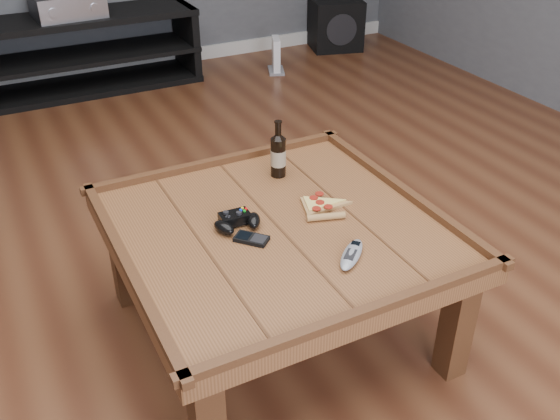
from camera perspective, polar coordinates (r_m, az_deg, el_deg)
name	(u,v)px	position (r m, az deg, el deg)	size (l,w,h in m)	color
ground	(278,332)	(2.26, -0.22, -11.07)	(6.00, 6.00, 0.00)	#4A2515
baseboard	(88,70)	(4.77, -17.11, 12.12)	(5.00, 0.02, 0.10)	silver
coffee_table	(277,241)	(2.02, -0.24, -2.88)	(1.03, 1.03, 0.48)	brown
media_console	(92,52)	(4.49, -16.83, 13.62)	(1.40, 0.45, 0.50)	black
beer_bottle	(278,154)	(2.24, -0.16, 5.14)	(0.06, 0.06, 0.21)	black
game_controller	(237,221)	(1.97, -3.94, -1.03)	(0.17, 0.11, 0.05)	black
pizza_slice	(321,206)	(2.08, 3.75, 0.33)	(0.20, 0.26, 0.02)	tan
smartphone	(252,239)	(1.92, -2.62, -2.63)	(0.11, 0.11, 0.01)	black
remote_control	(352,254)	(1.85, 6.56, -4.05)	(0.16, 0.15, 0.02)	gray
av_receiver	(67,4)	(4.38, -18.87, 17.37)	(0.44, 0.38, 0.15)	black
subwoofer	(335,23)	(5.23, 5.04, 16.63)	(0.47, 0.47, 0.38)	black
game_console	(276,57)	(4.66, -0.36, 13.84)	(0.18, 0.22, 0.25)	gray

